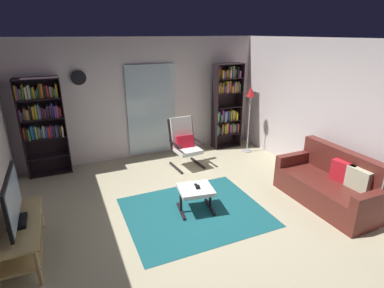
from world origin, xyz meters
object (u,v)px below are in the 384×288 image
at_px(leather_sofa, 332,185).
at_px(tv_remote, 197,186).
at_px(bookshelf_near_sofa, 227,104).
at_px(cell_phone, 198,187).
at_px(tv_stand, 21,234).
at_px(wall_clock, 78,78).
at_px(lounge_armchair, 185,141).
at_px(television, 13,202).
at_px(floor_lamp_by_shelf, 250,100).
at_px(bookshelf_near_tv, 43,120).
at_px(ottoman, 196,192).

distance_m(leather_sofa, tv_remote, 2.24).
bearing_deg(bookshelf_near_sofa, cell_phone, -128.05).
distance_m(tv_stand, wall_clock, 3.25).
bearing_deg(tv_remote, cell_phone, -73.12).
height_order(bookshelf_near_sofa, lounge_armchair, bookshelf_near_sofa).
relative_size(television, floor_lamp_by_shelf, 0.65).
height_order(bookshelf_near_tv, lounge_armchair, bookshelf_near_tv).
bearing_deg(leather_sofa, tv_remote, 161.37).
bearing_deg(cell_phone, floor_lamp_by_shelf, 56.19).
distance_m(television, leather_sofa, 4.64).
height_order(tv_stand, floor_lamp_by_shelf, floor_lamp_by_shelf).
height_order(lounge_armchair, wall_clock, wall_clock).
bearing_deg(tv_remote, bookshelf_near_tv, 138.59).
bearing_deg(leather_sofa, bookshelf_near_sofa, 94.97).
relative_size(lounge_armchair, floor_lamp_by_shelf, 0.66).
height_order(bookshelf_near_sofa, tv_remote, bookshelf_near_sofa).
bearing_deg(floor_lamp_by_shelf, ottoman, -139.89).
xyz_separation_m(tv_stand, wall_clock, (1.07, 2.66, 1.52)).
xyz_separation_m(tv_remote, wall_clock, (-1.38, 2.54, 1.44)).
bearing_deg(wall_clock, ottoman, -62.25).
distance_m(lounge_armchair, ottoman, 1.82).
bearing_deg(cell_phone, bookshelf_near_sofa, 67.61).
relative_size(bookshelf_near_sofa, tv_remote, 14.01).
xyz_separation_m(ottoman, tv_remote, (0.03, 0.03, 0.08)).
bearing_deg(ottoman, tv_remote, 49.51).
bearing_deg(tv_stand, cell_phone, 2.09).
bearing_deg(floor_lamp_by_shelf, television, -157.15).
bearing_deg(cell_phone, leather_sofa, -2.23).
bearing_deg(bookshelf_near_tv, tv_remote, -48.40).
bearing_deg(ottoman, bookshelf_near_sofa, 51.45).
xyz_separation_m(television, lounge_armchair, (2.95, 1.83, -0.27)).
distance_m(television, cell_phone, 2.49).
xyz_separation_m(bookshelf_near_tv, wall_clock, (0.75, 0.14, 0.75)).
bearing_deg(bookshelf_near_sofa, leather_sofa, -85.03).
xyz_separation_m(lounge_armchair, floor_lamp_by_shelf, (1.67, 0.12, 0.71)).
bearing_deg(bookshelf_near_tv, tv_stand, -97.31).
bearing_deg(wall_clock, tv_stand, -111.98).
bearing_deg(television, cell_phone, 2.36).
bearing_deg(wall_clock, cell_phone, -61.61).
relative_size(tv_remote, wall_clock, 0.50).
distance_m(leather_sofa, lounge_armchair, 2.91).
distance_m(tv_stand, bookshelf_near_sofa, 5.02).
xyz_separation_m(bookshelf_near_tv, cell_phone, (2.14, -2.43, -0.69)).
xyz_separation_m(leather_sofa, wall_clock, (-3.50, 3.25, 1.53)).
height_order(leather_sofa, wall_clock, wall_clock).
distance_m(leather_sofa, ottoman, 2.26).
distance_m(bookshelf_near_sofa, wall_clock, 3.34).
height_order(tv_stand, tv_remote, tv_stand).
xyz_separation_m(bookshelf_near_sofa, cell_phone, (-1.85, -2.36, -0.65)).
relative_size(tv_remote, cell_phone, 1.03).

